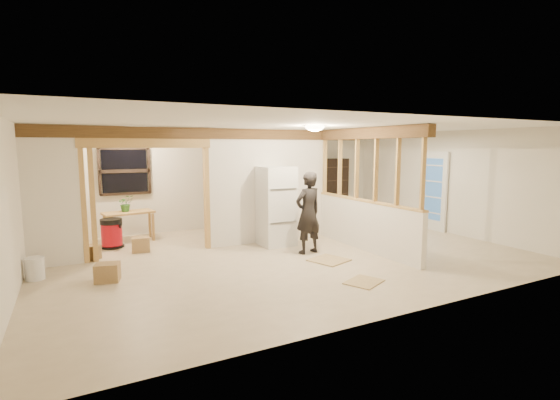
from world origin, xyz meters
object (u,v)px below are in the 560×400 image
refrigerator (276,206)px  shop_vac (112,233)px  work_table (129,226)px  bookshelf (333,188)px  woman (308,213)px

refrigerator → shop_vac: 3.51m
work_table → bookshelf: 5.87m
work_table → bookshelf: bookshelf is taller
bookshelf → work_table: bearing=-176.1°
shop_vac → work_table: bearing=50.2°
refrigerator → woman: (0.25, -0.92, -0.03)m
refrigerator → bookshelf: (3.04, 2.23, 0.03)m
bookshelf → woman: bearing=-131.6°
refrigerator → bookshelf: size_ratio=0.96×
refrigerator → work_table: bearing=146.7°
work_table → shop_vac: size_ratio=1.70×
woman → shop_vac: (-3.44, 2.26, -0.50)m
woman → work_table: size_ratio=1.53×
refrigerator → shop_vac: bearing=157.2°
work_table → shop_vac: bearing=-138.9°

